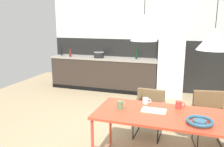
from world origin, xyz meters
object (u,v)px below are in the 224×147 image
bottle_spice_small (136,55)px  bottle_oil_tall (61,51)px  pendant_lamp_over_table_far (214,39)px  dining_table (173,118)px  open_book (154,110)px  mug_tall_blue (179,105)px  bottle_vinegar_dark (70,53)px  cooking_pot (99,55)px  refrigerator_column (172,56)px  armchair_far_side (149,107)px  fruit_bowl (200,121)px  armchair_by_stool (209,112)px  mug_short_terracotta (146,101)px  mug_glass_clear (120,105)px  pendant_lamp_over_table_near (144,28)px

bottle_spice_small → bottle_oil_tall: (-2.25, 0.01, 0.01)m
bottle_oil_tall → pendant_lamp_over_table_far: pendant_lamp_over_table_far is taller
dining_table → open_book: bearing=166.6°
mug_tall_blue → bottle_vinegar_dark: size_ratio=0.50×
dining_table → cooking_pot: size_ratio=6.90×
refrigerator_column → mug_tall_blue: bearing=-84.2°
armchair_far_side → bottle_oil_tall: (-2.98, 2.35, 0.53)m
fruit_bowl → pendant_lamp_over_table_far: bearing=66.2°
armchair_by_stool → mug_short_terracotta: mug_short_terracotta is taller
armchair_far_side → open_book: (0.18, -0.83, 0.27)m
mug_tall_blue → bottle_spice_small: (-1.21, 2.98, 0.21)m
cooking_pot → mug_glass_clear: bearing=-64.3°
armchair_by_stool → cooking_pot: 3.54m
cooking_pot → refrigerator_column: bearing=2.1°
mug_glass_clear → cooking_pot: size_ratio=0.45×
bottle_spice_small → armchair_far_side: bearing=-72.6°
mug_short_terracotta → mug_tall_blue: bearing=-6.2°
dining_table → fruit_bowl: size_ratio=6.48×
fruit_bowl → pendant_lamp_over_table_near: size_ratio=0.28×
dining_table → mug_tall_blue: (0.06, 0.25, 0.09)m
armchair_far_side → bottle_spice_small: bottle_spice_small is taller
armchair_far_side → armchair_by_stool: (0.93, -0.01, 0.03)m
armchair_by_stool → pendant_lamp_over_table_far: bearing=72.5°
open_book → bottle_vinegar_dark: size_ratio=1.24×
dining_table → bottle_oil_tall: size_ratio=6.16×
armchair_by_stool → pendant_lamp_over_table_far: size_ratio=0.71×
refrigerator_column → pendant_lamp_over_table_far: (0.63, -3.20, 0.67)m
refrigerator_column → dining_table: bearing=-85.7°
cooking_pot → bottle_vinegar_dark: (-0.84, -0.07, 0.02)m
armchair_by_stool → bottle_oil_tall: 4.59m
mug_short_terracotta → bottle_vinegar_dark: size_ratio=0.50×
dining_table → armchair_by_stool: (0.50, 0.87, -0.20)m
armchair_far_side → open_book: size_ratio=2.44×
armchair_by_stool → pendant_lamp_over_table_near: 1.80m
open_book → cooking_pot: bearing=122.3°
mug_glass_clear → refrigerator_column: bearing=82.5°
armchair_by_stool → pendant_lamp_over_table_near: (-0.89, -0.89, 1.29)m
open_book → mug_short_terracotta: 0.28m
refrigerator_column → bottle_spice_small: bearing=178.7°
bottle_oil_tall → bottle_vinegar_dark: bottle_oil_tall is taller
refrigerator_column → dining_table: refrigerator_column is taller
refrigerator_column → open_book: (0.00, -3.15, -0.26)m
bottle_spice_small → cooking_pot: bearing=-174.9°
cooking_pot → mug_tall_blue: bearing=-52.2°
cooking_pot → bottle_oil_tall: 1.23m
bottle_oil_tall → refrigerator_column: bearing=-0.5°
pendant_lamp_over_table_near → bottle_oil_tall: bearing=132.9°
mug_tall_blue → armchair_by_stool: bearing=54.9°
mug_tall_blue → mug_short_terracotta: bearing=173.8°
bottle_oil_tall → mug_tall_blue: bearing=-40.8°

